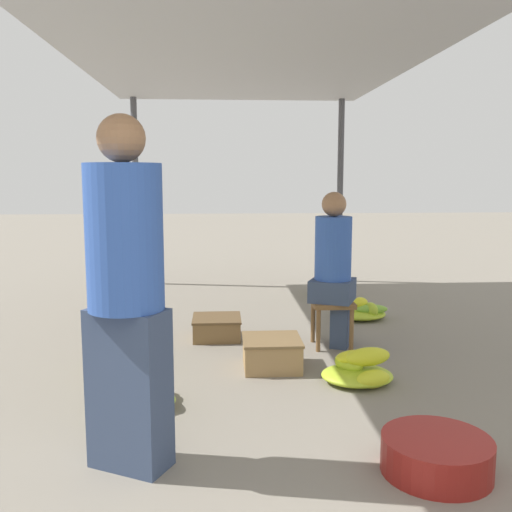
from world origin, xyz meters
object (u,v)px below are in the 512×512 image
object	(u,v)px
banana_pile_left_0	(145,394)
banana_pile_right_0	(361,311)
stool	(332,310)
crate_mid	(272,353)
vendor_seated	(335,268)
vendor_foreground	(126,290)
banana_pile_left_1	(128,355)
basin_black	(436,455)
crate_near	(217,327)
banana_pile_right_2	(328,286)
banana_pile_right_1	(359,370)

from	to	relation	value
banana_pile_left_0	banana_pile_right_0	bearing A→B (deg)	48.34
stool	banana_pile_left_0	bearing A→B (deg)	-139.49
crate_mid	stool	bearing A→B (deg)	42.65
stool	vendor_seated	bearing A→B (deg)	23.21
vendor_foreground	banana_pile_left_0	distance (m)	1.07
banana_pile_left_0	vendor_foreground	bearing A→B (deg)	-88.25
banana_pile_left_1	banana_pile_right_0	world-z (taller)	banana_pile_left_1
basin_black	crate_near	size ratio (longest dim) A/B	1.25
banana_pile_left_0	crate_near	distance (m)	1.56
vendor_foreground	vendor_seated	xyz separation A→B (m)	(1.39, 1.91, -0.21)
basin_black	crate_near	world-z (taller)	crate_near
vendor_foreground	banana_pile_right_0	world-z (taller)	vendor_foreground
basin_black	banana_pile_right_2	distance (m)	4.10
banana_pile_right_2	crate_near	world-z (taller)	banana_pile_right_2
vendor_seated	banana_pile_right_1	xyz separation A→B (m)	(0.01, -0.86, -0.57)
vendor_seated	basin_black	xyz separation A→B (m)	(0.09, -2.07, -0.58)
banana_pile_right_0	banana_pile_right_2	bearing A→B (deg)	95.95
stool	banana_pile_right_0	world-z (taller)	stool
vendor_seated	basin_black	size ratio (longest dim) A/B	2.44
stool	banana_pile_right_2	world-z (taller)	stool
banana_pile_left_0	banana_pile_right_0	size ratio (longest dim) A/B	0.95
vendor_foreground	crate_near	distance (m)	2.38
vendor_seated	banana_pile_right_0	distance (m)	1.17
banana_pile_left_1	banana_pile_right_1	xyz separation A→B (m)	(1.64, -0.40, -0.01)
banana_pile_left_0	crate_near	xyz separation A→B (m)	(0.43, 1.50, 0.01)
vendor_foreground	vendor_seated	size ratio (longest dim) A/B	1.32
banana_pile_right_1	banana_pile_right_2	xyz separation A→B (m)	(0.33, 2.88, 0.02)
crate_mid	banana_pile_left_1	bearing A→B (deg)	177.00
vendor_seated	banana_pile_right_1	size ratio (longest dim) A/B	2.59
banana_pile_left_1	crate_near	distance (m)	1.00
banana_pile_left_1	crate_mid	bearing A→B (deg)	-3.00
banana_pile_right_0	crate_mid	bearing A→B (deg)	-125.89
basin_black	stool	bearing A→B (deg)	92.86
vendor_seated	crate_mid	xyz separation A→B (m)	(-0.57, -0.51, -0.55)
vendor_foreground	basin_black	bearing A→B (deg)	-6.33
stool	crate_near	distance (m)	1.03
banana_pile_right_0	banana_pile_right_2	distance (m)	1.13
crate_near	banana_pile_left_1	bearing A→B (deg)	-130.69
vendor_seated	crate_near	size ratio (longest dim) A/B	3.05
stool	crate_near	bearing A→B (deg)	162.11
banana_pile_left_1	banana_pile_right_0	size ratio (longest dim) A/B	1.01
vendor_seated	banana_pile_right_1	distance (m)	1.04
basin_black	banana_pile_left_1	size ratio (longest dim) A/B	0.99
basin_black	banana_pile_right_0	world-z (taller)	banana_pile_right_0
banana_pile_right_0	crate_near	bearing A→B (deg)	-157.38
vendor_seated	crate_near	distance (m)	1.17
vendor_seated	crate_near	xyz separation A→B (m)	(-0.98, 0.30, -0.57)
banana_pile_left_0	banana_pile_left_1	world-z (taller)	banana_pile_left_1
banana_pile_right_0	banana_pile_right_1	distance (m)	1.82
banana_pile_right_1	banana_pile_right_2	bearing A→B (deg)	83.45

